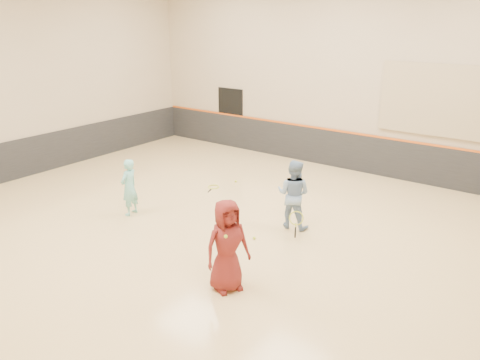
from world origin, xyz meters
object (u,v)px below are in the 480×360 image
Objects in this scene: instructor at (293,194)px; spare_racket at (213,186)px; girl at (129,187)px; young_man at (227,246)px.

spare_racket is at bearing -25.91° from instructor.
girl is 4.22m from young_man.
girl is at bearing -99.11° from spare_racket.
instructor is 3.03m from young_man.
spare_racket is (-3.59, 3.98, -0.84)m from young_man.
girl is 0.83× the size of young_man.
girl reaches higher than spare_racket.
instructor reaches higher than girl.
girl is 0.88× the size of instructor.
young_man is at bearing 63.16° from girl.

